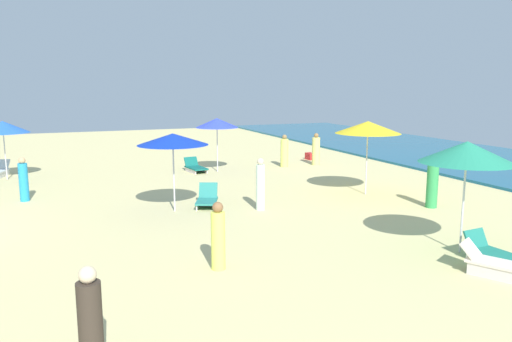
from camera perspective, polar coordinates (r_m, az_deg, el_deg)
umbrella_0 at (r=23.08m, az=-4.49°, el=5.50°), size 1.98×1.98×2.49m
lounge_chair_0_0 at (r=23.34m, az=-6.96°, el=0.43°), size 1.49×0.84×0.64m
umbrella_1 at (r=23.61m, az=-27.02°, el=4.51°), size 2.14×2.14×2.51m
umbrella_2 at (r=15.86m, az=-9.51°, el=3.60°), size 2.24×2.24×2.52m
lounge_chair_2_0 at (r=16.71m, az=-5.62°, el=-3.24°), size 1.37×1.06×0.72m
umbrella_3 at (r=12.73m, az=23.01°, el=1.99°), size 2.21×2.21×2.72m
lounge_chair_3_0 at (r=11.91m, az=25.64°, el=-9.52°), size 1.51×1.17×0.66m
lounge_chair_3_1 at (r=12.74m, az=25.28°, el=-8.39°), size 1.27×0.77×0.66m
umbrella_4 at (r=18.63m, az=12.70°, el=4.90°), size 2.39×2.39×2.71m
beachgoer_0 at (r=19.11m, az=-25.08°, el=-0.98°), size 0.34×0.34×1.55m
beachgoer_1 at (r=24.60m, az=3.27°, el=2.18°), size 0.42×0.42×1.60m
beachgoer_2 at (r=17.41m, az=19.55°, el=-1.37°), size 0.44×0.44×1.73m
beachgoer_3 at (r=16.08m, az=0.51°, el=-1.65°), size 0.36×0.36×1.70m
beachgoer_4 at (r=25.31m, az=6.88°, el=2.35°), size 0.52×0.52×1.62m
beachgoer_5 at (r=11.02m, az=-4.36°, el=-7.61°), size 0.44×0.44×1.53m
beachgoer_6 at (r=7.61m, az=-18.44°, el=-16.26°), size 0.48×0.48×1.59m
cooler_box_0 at (r=27.19m, az=6.21°, el=1.69°), size 0.59×0.34×0.36m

